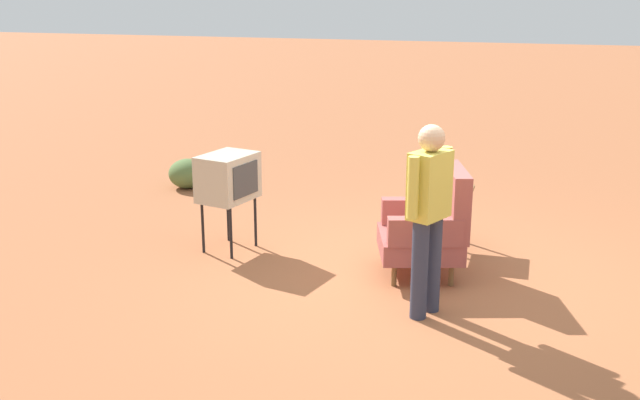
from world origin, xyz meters
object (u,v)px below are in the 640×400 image
(side_table, at_px, (445,198))
(tv_on_stand, at_px, (228,178))
(person_standing, at_px, (429,209))
(bottle_short_clear, at_px, (430,175))
(armchair, at_px, (431,226))
(flower_vase, at_px, (440,172))
(soda_can_red, at_px, (439,183))

(side_table, height_order, tv_on_stand, tv_on_stand)
(person_standing, height_order, bottle_short_clear, person_standing)
(armchair, distance_m, flower_vase, 1.01)
(side_table, bearing_deg, bottle_short_clear, -129.25)
(armchair, xyz_separation_m, tv_on_stand, (-0.14, -2.13, 0.28))
(person_standing, relative_size, soda_can_red, 13.44)
(person_standing, height_order, flower_vase, person_standing)
(person_standing, bearing_deg, flower_vase, -175.23)
(tv_on_stand, xyz_separation_m, flower_vase, (-0.83, 2.07, 0.01))
(armchair, bearing_deg, soda_can_red, -177.05)
(soda_can_red, height_order, flower_vase, flower_vase)
(side_table, xyz_separation_m, person_standing, (1.72, 0.07, 0.39))
(side_table, distance_m, flower_vase, 0.30)
(tv_on_stand, distance_m, flower_vase, 2.23)
(bottle_short_clear, height_order, flower_vase, flower_vase)
(tv_on_stand, height_order, flower_vase, tv_on_stand)
(tv_on_stand, bearing_deg, armchair, 86.38)
(person_standing, bearing_deg, armchair, -173.92)
(soda_can_red, bearing_deg, person_standing, 4.58)
(soda_can_red, bearing_deg, tv_on_stand, -71.78)
(flower_vase, bearing_deg, armchair, 3.56)
(armchair, height_order, flower_vase, armchair)
(armchair, height_order, person_standing, person_standing)
(tv_on_stand, relative_size, person_standing, 0.63)
(flower_vase, bearing_deg, soda_can_red, 7.15)
(tv_on_stand, bearing_deg, soda_can_red, 108.22)
(armchair, bearing_deg, bottle_short_clear, -170.41)
(flower_vase, bearing_deg, bottle_short_clear, -95.25)
(tv_on_stand, distance_m, person_standing, 2.46)
(tv_on_stand, distance_m, soda_can_red, 2.20)
(side_table, xyz_separation_m, soda_can_red, (-0.00, -0.07, 0.16))
(side_table, bearing_deg, soda_can_red, -93.79)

